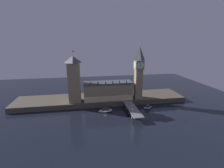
{
  "coord_description": "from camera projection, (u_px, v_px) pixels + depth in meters",
  "views": [
    {
      "loc": [
        -20.49,
        -166.15,
        79.08
      ],
      "look_at": [
        11.39,
        20.0,
        28.75
      ],
      "focal_mm": 26.0,
      "sensor_mm": 36.0,
      "label": 1
    }
  ],
  "objects": [
    {
      "name": "embankment",
      "position": [
        101.0,
        99.0,
        218.28
      ],
      "size": [
        220.0,
        42.0,
        6.34
      ],
      "color": "#4C4438",
      "rests_on": "ground_plane"
    },
    {
      "name": "bridge",
      "position": [
        133.0,
        110.0,
        181.05
      ],
      "size": [
        10.5,
        46.0,
        6.25
      ],
      "color": "slate",
      "rests_on": "ground_plane"
    },
    {
      "name": "victoria_tower",
      "position": [
        74.0,
        79.0,
        194.94
      ],
      "size": [
        14.67,
        14.67,
        62.03
      ],
      "color": "#8E7A56",
      "rests_on": "embankment"
    },
    {
      "name": "ground_plane",
      "position": [
        105.0,
        114.0,
        181.95
      ],
      "size": [
        400.0,
        400.0,
        0.0
      ],
      "primitive_type": "plane",
      "color": "black"
    },
    {
      "name": "clock_tower",
      "position": [
        139.0,
        71.0,
        203.18
      ],
      "size": [
        11.03,
        11.14,
        69.18
      ],
      "color": "#8E7A56",
      "rests_on": "embankment"
    },
    {
      "name": "pedestrian_near_rail",
      "position": [
        132.0,
        113.0,
        167.72
      ],
      "size": [
        0.38,
        0.38,
        1.76
      ],
      "color": "black",
      "rests_on": "bridge"
    },
    {
      "name": "boat_upstream",
      "position": [
        106.0,
        111.0,
        185.84
      ],
      "size": [
        16.44,
        5.77,
        4.84
      ],
      "color": "white",
      "rests_on": "ground_plane"
    },
    {
      "name": "street_lamp_far",
      "position": [
        125.0,
        101.0,
        192.68
      ],
      "size": [
        1.34,
        0.6,
        6.75
      ],
      "color": "#2D3333",
      "rests_on": "bridge"
    },
    {
      "name": "street_lamp_near",
      "position": [
        132.0,
        111.0,
        164.69
      ],
      "size": [
        1.34,
        0.6,
        6.46
      ],
      "color": "#2D3333",
      "rests_on": "bridge"
    },
    {
      "name": "boat_downstream",
      "position": [
        148.0,
        107.0,
        194.66
      ],
      "size": [
        10.83,
        6.92,
        4.71
      ],
      "color": "#B2A893",
      "rests_on": "ground_plane"
    },
    {
      "name": "car_southbound_trail",
      "position": [
        132.0,
        105.0,
        189.27
      ],
      "size": [
        2.09,
        4.68,
        1.49
      ],
      "color": "white",
      "rests_on": "bridge"
    },
    {
      "name": "pedestrian_mid_walk",
      "position": [
        137.0,
        108.0,
        180.26
      ],
      "size": [
        0.38,
        0.38,
        1.67
      ],
      "color": "black",
      "rests_on": "bridge"
    },
    {
      "name": "parliament_hall",
      "position": [
        108.0,
        90.0,
        207.89
      ],
      "size": [
        60.95,
        20.63,
        26.89
      ],
      "color": "#8E7A56",
      "rests_on": "embankment"
    }
  ]
}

